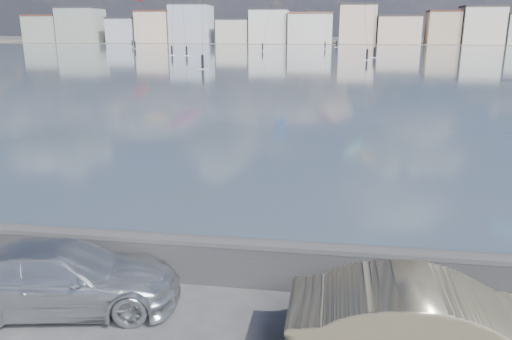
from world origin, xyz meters
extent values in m
cube|color=#354650|center=(0.00, 91.50, 0.01)|extent=(500.00, 177.00, 0.00)
cube|color=#4C473D|center=(0.00, 200.00, 0.01)|extent=(500.00, 60.00, 0.00)
cube|color=#28282B|center=(0.00, 2.70, 0.45)|extent=(400.00, 0.35, 0.90)
cylinder|color=#28282B|center=(0.00, 2.70, 0.90)|extent=(400.00, 0.36, 0.36)
cube|color=gray|center=(-112.00, 186.00, 5.00)|extent=(14.00, 11.00, 10.00)
cube|color=#562D23|center=(-112.00, 186.00, 10.30)|extent=(14.28, 11.22, 0.60)
cube|color=gray|center=(-96.50, 186.00, 6.50)|extent=(16.00, 12.00, 13.00)
cube|color=#2D2D33|center=(-96.50, 186.00, 13.30)|extent=(16.32, 12.24, 0.60)
cube|color=#B2B7C6|center=(-79.00, 186.00, 4.50)|extent=(11.00, 10.00, 9.00)
cube|color=#2D2D33|center=(-79.00, 186.00, 9.30)|extent=(11.22, 10.20, 0.60)
cube|color=beige|center=(-66.00, 186.00, 5.75)|extent=(13.00, 11.00, 11.50)
cube|color=#562D23|center=(-66.00, 186.00, 11.80)|extent=(13.26, 11.22, 0.60)
cube|color=#B2B7C6|center=(-51.50, 186.00, 7.00)|extent=(15.00, 12.00, 14.00)
cube|color=#2D2D33|center=(-51.50, 186.00, 14.30)|extent=(15.30, 12.24, 0.60)
cube|color=beige|center=(-35.00, 186.00, 4.25)|extent=(12.00, 10.00, 8.50)
cube|color=#2D2D33|center=(-35.00, 186.00, 8.80)|extent=(12.24, 10.20, 0.60)
cube|color=white|center=(-21.50, 186.00, 6.00)|extent=(14.00, 11.00, 12.00)
cube|color=#2D2D33|center=(-21.50, 186.00, 12.30)|extent=(14.28, 11.22, 0.60)
cube|color=white|center=(-6.00, 186.00, 5.25)|extent=(16.00, 13.00, 10.50)
cube|color=brown|center=(-6.00, 186.00, 10.80)|extent=(16.32, 13.26, 0.60)
cube|color=beige|center=(11.00, 186.00, 6.75)|extent=(13.00, 10.00, 13.50)
cube|color=#383330|center=(11.00, 186.00, 13.80)|extent=(13.26, 10.20, 0.60)
cube|color=beige|center=(25.50, 186.00, 4.75)|extent=(15.00, 12.00, 9.50)
cube|color=#383330|center=(25.50, 186.00, 9.80)|extent=(15.30, 12.24, 0.60)
cube|color=#CCB293|center=(41.00, 186.00, 5.50)|extent=(11.00, 9.00, 11.00)
cube|color=#562D23|center=(41.00, 186.00, 11.30)|extent=(11.22, 9.18, 0.60)
cube|color=silver|center=(54.00, 186.00, 6.25)|extent=(14.00, 11.00, 12.50)
cube|color=#383330|center=(54.00, 186.00, 12.80)|extent=(14.28, 11.22, 0.60)
imported|color=silver|center=(-2.38, 1.32, 0.65)|extent=(4.73, 2.63, 1.30)
imported|color=tan|center=(4.43, 0.33, 0.78)|extent=(4.73, 1.65, 1.56)
cube|color=white|center=(-30.42, 95.42, 0.05)|extent=(1.40, 0.42, 0.08)
cylinder|color=black|center=(-30.42, 95.42, 0.95)|extent=(0.36, 0.36, 1.70)
sphere|color=black|center=(-30.42, 95.42, 1.85)|extent=(0.28, 0.28, 0.28)
cube|color=white|center=(-14.49, 117.25, 0.05)|extent=(1.40, 0.42, 0.08)
cylinder|color=black|center=(-14.49, 117.25, 0.95)|extent=(0.36, 0.36, 1.70)
sphere|color=black|center=(-14.49, 117.25, 1.85)|extent=(0.28, 0.28, 0.28)
cylinder|color=black|center=(-12.96, 124.31, 11.51)|extent=(3.09, 14.15, 20.43)
cube|color=white|center=(10.32, 91.99, 0.05)|extent=(1.40, 0.42, 0.08)
cylinder|color=black|center=(10.32, 91.99, 0.95)|extent=(0.36, 0.36, 1.70)
sphere|color=black|center=(10.32, 91.99, 1.85)|extent=(0.28, 0.28, 0.28)
cube|color=white|center=(-50.41, 125.52, 0.05)|extent=(1.40, 0.42, 0.08)
cylinder|color=black|center=(-50.41, 125.52, 0.95)|extent=(0.36, 0.36, 1.70)
sphere|color=black|center=(-50.41, 125.52, 1.85)|extent=(0.28, 0.28, 0.28)
cylinder|color=black|center=(-49.97, 131.27, 10.96)|extent=(0.91, 11.52, 19.34)
cube|color=white|center=(-26.87, 93.99, 0.05)|extent=(1.40, 0.42, 0.08)
cylinder|color=black|center=(-26.87, 93.99, 0.95)|extent=(0.36, 0.36, 1.70)
sphere|color=black|center=(-26.87, 93.99, 1.85)|extent=(0.28, 0.28, 0.28)
cylinder|color=black|center=(-28.44, 98.00, 7.66)|extent=(3.17, 8.07, 12.73)
cube|color=white|center=(-58.31, 143.05, 0.05)|extent=(1.40, 0.42, 0.08)
cylinder|color=black|center=(-58.31, 143.05, 0.95)|extent=(0.36, 0.36, 1.70)
sphere|color=black|center=(-58.31, 143.05, 1.85)|extent=(0.28, 0.28, 0.28)
cylinder|color=black|center=(-60.02, 149.77, 8.27)|extent=(3.46, 13.46, 13.95)
cube|color=white|center=(-14.81, 60.26, 0.05)|extent=(1.40, 0.42, 0.08)
cylinder|color=black|center=(-14.81, 60.26, 0.95)|extent=(0.36, 0.36, 1.70)
sphere|color=black|center=(-14.81, 60.26, 1.85)|extent=(0.28, 0.28, 0.28)
cube|color=white|center=(3.54, 148.18, 0.05)|extent=(1.40, 0.42, 0.08)
cylinder|color=black|center=(3.54, 148.18, 0.95)|extent=(0.36, 0.36, 1.70)
sphere|color=black|center=(3.54, 148.18, 1.85)|extent=(0.28, 0.28, 0.28)
cylinder|color=black|center=(1.93, 151.49, 11.94)|extent=(3.26, 6.66, 21.28)
cube|color=white|center=(8.50, 84.05, 0.05)|extent=(1.40, 0.42, 0.08)
cylinder|color=black|center=(8.50, 84.05, 0.95)|extent=(0.36, 0.36, 1.70)
sphere|color=black|center=(8.50, 84.05, 1.85)|extent=(0.28, 0.28, 0.28)
cylinder|color=black|center=(7.79, 87.81, 9.49)|extent=(1.45, 7.55, 16.40)
cube|color=white|center=(0.39, 132.51, 0.05)|extent=(1.40, 0.42, 0.08)
cylinder|color=black|center=(0.39, 132.51, 0.95)|extent=(0.36, 0.36, 1.70)
sphere|color=black|center=(0.39, 132.51, 1.85)|extent=(0.28, 0.28, 0.28)
cylinder|color=black|center=(1.20, 138.39, 10.98)|extent=(1.65, 11.80, 19.37)
camera|label=1|loc=(2.63, -6.79, 5.30)|focal=35.00mm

